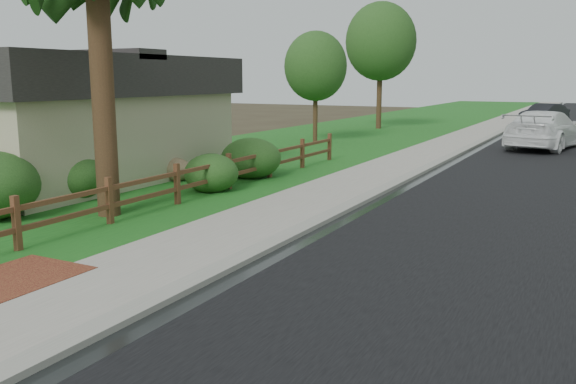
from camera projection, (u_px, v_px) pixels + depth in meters
The scene contains 17 objects.
ground at pixel (156, 290), 9.42m from camera, with size 120.00×120.00×0.00m, color #372C1E.
curb at pixel (511, 127), 39.71m from camera, with size 0.40×90.00×0.12m, color gray.
wet_gutter at pixel (516, 128), 39.55m from camera, with size 0.50×90.00×0.00m, color black.
sidewalk at pixel (490, 127), 40.30m from camera, with size 2.20×90.00×0.10m, color gray.
grass_strip at pixel (461, 126), 41.17m from camera, with size 1.60×90.00×0.06m, color #175318.
lawn_near at pixel (387, 123), 43.54m from camera, with size 9.00×90.00×0.04m, color #175318.
brick_patch at pixel (4, 284), 9.55m from camera, with size 1.60×2.40×0.11m, color maroon.
ranch_fence at pixel (205, 176), 16.52m from camera, with size 0.12×16.92×1.10m.
house at pixel (30, 113), 20.15m from camera, with size 10.60×9.60×4.05m.
white_suv at pixel (545, 130), 27.95m from camera, with size 2.44×6.01×1.74m, color white.
dark_car_far at pixel (544, 114), 42.58m from camera, with size 1.52×4.37×1.44m, color black.
boulder at pixel (175, 170), 19.23m from camera, with size 1.13×0.85×0.75m, color brown.
shrub_a at pixel (73, 177), 16.19m from camera, with size 1.69×1.69×1.27m, color #1B3F16.
shrub_c at pixel (211, 173), 17.32m from camera, with size 1.55×1.55×1.12m, color #1B3F16.
shrub_d at pixel (251, 158), 19.72m from camera, with size 1.95×1.95×1.33m, color #1B3F16.
tree_near_left at pixel (316, 66), 29.96m from camera, with size 3.11×3.11×5.50m.
tree_mid_left at pixel (381, 42), 37.96m from camera, with size 4.41×4.41×7.88m.
Camera 1 is at (5.98, -7.01, 3.24)m, focal length 38.00 mm.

